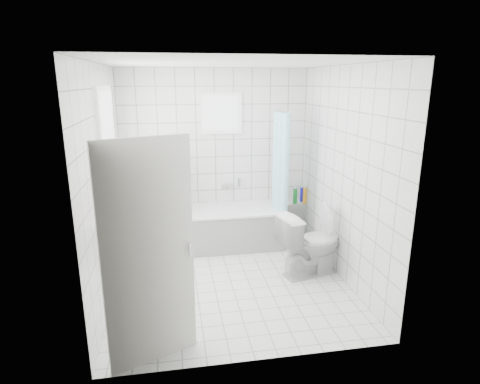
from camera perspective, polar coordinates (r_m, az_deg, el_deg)
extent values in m
plane|color=white|center=(5.13, -1.34, -12.52)|extent=(3.00, 3.00, 0.00)
plane|color=white|center=(4.53, -1.56, 17.89)|extent=(3.00, 3.00, 0.00)
cube|color=white|center=(6.12, -3.52, 5.02)|extent=(2.80, 0.02, 2.60)
cube|color=white|center=(3.25, 2.47, -4.50)|extent=(2.80, 0.02, 2.60)
cube|color=white|center=(4.68, -18.66, 0.93)|extent=(0.02, 3.00, 2.60)
cube|color=white|center=(5.06, 14.47, 2.32)|extent=(0.02, 3.00, 2.60)
cube|color=white|center=(4.90, -17.95, 5.23)|extent=(0.01, 0.90, 1.40)
cube|color=white|center=(6.00, -2.60, 11.09)|extent=(0.50, 0.01, 0.50)
cube|color=white|center=(5.07, -16.75, -2.99)|extent=(0.18, 1.02, 0.08)
cube|color=silver|center=(3.47, -12.81, -8.92)|extent=(0.75, 0.35, 2.00)
cube|color=white|center=(6.05, -2.25, -5.19)|extent=(1.74, 0.75, 0.55)
cube|color=white|center=(5.95, -2.28, -2.58)|extent=(1.76, 0.77, 0.03)
cube|color=white|center=(5.80, -11.52, -1.44)|extent=(0.15, 0.85, 1.50)
cube|color=white|center=(6.54, 8.16, -3.72)|extent=(0.40, 0.24, 0.55)
imported|color=white|center=(5.21, 9.97, -7.25)|extent=(0.91, 0.64, 0.84)
cylinder|color=silver|center=(5.81, 5.80, 11.38)|extent=(0.02, 0.80, 0.02)
cube|color=silver|center=(6.20, -1.80, 0.92)|extent=(0.18, 0.06, 0.06)
imported|color=white|center=(5.01, -16.78, -1.67)|extent=(0.17, 0.17, 0.18)
imported|color=#33B8E6|center=(4.87, -16.97, -2.06)|extent=(0.09, 0.10, 0.20)
imported|color=white|center=(5.13, -16.64, -0.70)|extent=(0.14, 0.14, 0.27)
imported|color=#C06099|center=(5.33, -16.39, -0.56)|extent=(0.11, 0.11, 0.19)
imported|color=#FF63C5|center=(4.71, -17.24, -1.98)|extent=(0.12, 0.12, 0.31)
cylinder|color=#15832B|center=(6.33, 7.84, -0.58)|extent=(0.06, 0.06, 0.25)
cylinder|color=#1F18C5|center=(6.47, 8.79, -0.33)|extent=(0.06, 0.06, 0.23)
cylinder|color=orange|center=(6.36, 9.22, -0.52)|extent=(0.06, 0.06, 0.25)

